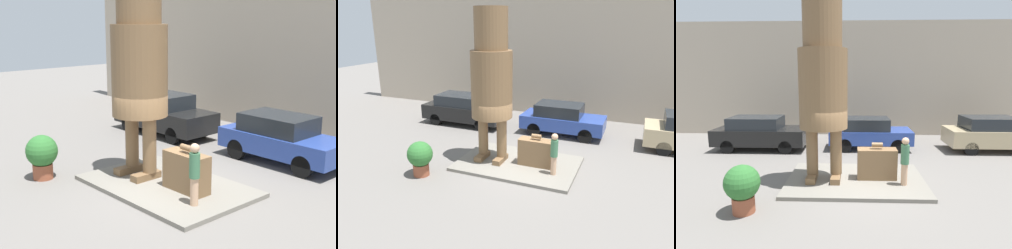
% 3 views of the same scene
% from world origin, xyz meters
% --- Properties ---
extents(ground_plane, '(60.00, 60.00, 0.00)m').
position_xyz_m(ground_plane, '(0.00, 0.00, 0.00)').
color(ground_plane, slate).
extents(pedestal, '(4.66, 3.10, 0.12)m').
position_xyz_m(pedestal, '(0.00, 0.00, 0.06)').
color(pedestal, slate).
rests_on(pedestal, ground_plane).
extents(building_backdrop, '(28.00, 0.60, 6.86)m').
position_xyz_m(building_backdrop, '(0.00, 7.91, 3.43)').
color(building_backdrop, tan).
rests_on(building_backdrop, ground_plane).
extents(statue_figure, '(1.59, 1.59, 5.87)m').
position_xyz_m(statue_figure, '(-1.08, -0.07, 3.55)').
color(statue_figure, brown).
rests_on(statue_figure, pedestal).
extents(giant_suitcase, '(1.33, 0.53, 1.27)m').
position_xyz_m(giant_suitcase, '(0.72, 0.04, 0.65)').
color(giant_suitcase, brown).
rests_on(giant_suitcase, pedestal).
extents(tourist, '(0.27, 0.27, 1.58)m').
position_xyz_m(tourist, '(1.56, -0.50, 0.98)').
color(tourist, tan).
rests_on(tourist, pedestal).
extents(parked_car_black, '(4.45, 1.79, 1.65)m').
position_xyz_m(parked_car_black, '(-4.72, 3.98, 0.86)').
color(parked_car_black, black).
rests_on(parked_car_black, ground_plane).
extents(parked_car_blue, '(4.05, 1.73, 1.57)m').
position_xyz_m(parked_car_blue, '(0.70, 4.31, 0.83)').
color(parked_car_blue, '#284293').
rests_on(parked_car_blue, ground_plane).
extents(planter_pot, '(0.93, 0.93, 1.31)m').
position_xyz_m(planter_pot, '(-3.01, -2.21, 0.75)').
color(planter_pot, brown).
rests_on(planter_pot, ground_plane).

